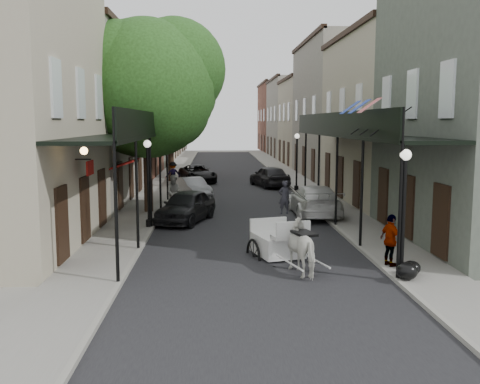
{
  "coord_description": "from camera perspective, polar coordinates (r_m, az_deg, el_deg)",
  "views": [
    {
      "loc": [
        -1.24,
        -16.74,
        4.59
      ],
      "look_at": [
        -0.19,
        5.95,
        1.6
      ],
      "focal_mm": 40.0,
      "sensor_mm": 36.0,
      "label": 1
    }
  ],
  "objects": [
    {
      "name": "lamppost_right_near",
      "position": [
        15.89,
        17.04,
        -2.03
      ],
      "size": [
        0.32,
        0.32,
        3.71
      ],
      "color": "black",
      "rests_on": "sidewalk_right"
    },
    {
      "name": "pedestrian_walking",
      "position": [
        27.79,
        -6.99,
        -0.11
      ],
      "size": [
        0.99,
        0.81,
        1.88
      ],
      "primitive_type": "imported",
      "rotation": [
        0.0,
        0.0,
        0.11
      ],
      "color": "#A7A59D",
      "rests_on": "ground"
    },
    {
      "name": "sidewalk_left",
      "position": [
        37.21,
        -8.44,
        0.42
      ],
      "size": [
        2.2,
        90.0,
        0.12
      ],
      "primitive_type": "cube",
      "color": "gray",
      "rests_on": "ground"
    },
    {
      "name": "ground",
      "position": [
        17.4,
        1.54,
        -7.79
      ],
      "size": [
        140.0,
        140.0,
        0.0
      ],
      "primitive_type": "plane",
      "color": "gray",
      "rests_on": "ground"
    },
    {
      "name": "trash_bags",
      "position": [
        16.29,
        17.56,
        -7.91
      ],
      "size": [
        0.86,
        1.01,
        0.51
      ],
      "color": "black",
      "rests_on": "sidewalk_right"
    },
    {
      "name": "gallery_right",
      "position": [
        24.48,
        11.66,
        6.09
      ],
      "size": [
        2.2,
        18.05,
        4.88
      ],
      "color": "black",
      "rests_on": "sidewalk_right"
    },
    {
      "name": "car_left_far",
      "position": [
        40.95,
        -4.56,
        1.97
      ],
      "size": [
        3.36,
        5.18,
        1.33
      ],
      "primitive_type": "imported",
      "rotation": [
        0.0,
        0.0,
        0.26
      ],
      "color": "black",
      "rests_on": "ground"
    },
    {
      "name": "lamppost_right_far",
      "position": [
        35.24,
        6.07,
        3.32
      ],
      "size": [
        0.32,
        0.32,
        3.71
      ],
      "color": "black",
      "rests_on": "sidewalk_right"
    },
    {
      "name": "sidewalk_right",
      "position": [
        37.54,
        6.93,
        0.51
      ],
      "size": [
        2.2,
        90.0,
        0.12
      ],
      "primitive_type": "cube",
      "color": "gray",
      "rests_on": "ground"
    },
    {
      "name": "tree_near",
      "position": [
        27.15,
        -9.09,
        11.41
      ],
      "size": [
        7.31,
        6.8,
        9.63
      ],
      "color": "#382619",
      "rests_on": "sidewalk_left"
    },
    {
      "name": "pedestrian_sidewalk_left",
      "position": [
        37.66,
        -7.16,
        1.92
      ],
      "size": [
        1.24,
        0.94,
        1.7
      ],
      "primitive_type": "imported",
      "rotation": [
        0.0,
        0.0,
        3.46
      ],
      "color": "gray",
      "rests_on": "sidewalk_left"
    },
    {
      "name": "car_left_near",
      "position": [
        24.73,
        -5.78,
        -1.51
      ],
      "size": [
        3.01,
        4.65,
        1.47
      ],
      "primitive_type": "imported",
      "rotation": [
        0.0,
        0.0,
        -0.32
      ],
      "color": "black",
      "rests_on": "ground"
    },
    {
      "name": "gallery_left",
      "position": [
        23.99,
        -11.23,
        6.07
      ],
      "size": [
        2.2,
        18.05,
        4.88
      ],
      "color": "black",
      "rests_on": "sidewalk_left"
    },
    {
      "name": "horse",
      "position": [
        16.42,
        6.97,
        -5.88
      ],
      "size": [
        1.38,
        2.08,
        1.61
      ],
      "primitive_type": "imported",
      "rotation": [
        0.0,
        0.0,
        3.43
      ],
      "color": "silver",
      "rests_on": "ground"
    },
    {
      "name": "pedestrian_sidewalk_right",
      "position": [
        17.3,
        15.8,
        -4.98
      ],
      "size": [
        0.7,
        1.04,
        1.63
      ],
      "primitive_type": "imported",
      "rotation": [
        0.0,
        0.0,
        1.92
      ],
      "color": "gray",
      "rests_on": "sidewalk_right"
    },
    {
      "name": "car_left_mid",
      "position": [
        32.67,
        -5.03,
        0.46
      ],
      "size": [
        2.54,
        3.9,
        1.22
      ],
      "primitive_type": "imported",
      "rotation": [
        0.0,
        0.0,
        0.37
      ],
      "color": "gray",
      "rests_on": "ground"
    },
    {
      "name": "building_row_left",
      "position": [
        47.32,
        -11.73,
        8.14
      ],
      "size": [
        5.0,
        80.0,
        10.5
      ],
      "primitive_type": "cube",
      "color": "#A29A81",
      "rests_on": "ground"
    },
    {
      "name": "car_right_near",
      "position": [
        26.47,
        7.9,
        -0.9
      ],
      "size": [
        2.13,
        5.23,
        1.52
      ],
      "primitive_type": "imported",
      "rotation": [
        0.0,
        0.0,
        3.14
      ],
      "color": "silver",
      "rests_on": "ground"
    },
    {
      "name": "building_row_right",
      "position": [
        47.77,
        9.32,
        8.19
      ],
      "size": [
        5.0,
        80.0,
        10.5
      ],
      "primitive_type": "cube",
      "color": "gray",
      "rests_on": "ground"
    },
    {
      "name": "car_right_far",
      "position": [
        37.97,
        3.16,
        1.7
      ],
      "size": [
        2.88,
        4.8,
        1.53
      ],
      "primitive_type": "imported",
      "rotation": [
        0.0,
        0.0,
        3.4
      ],
      "color": "black",
      "rests_on": "ground"
    },
    {
      "name": "tree_far",
      "position": [
        41.05,
        -6.95,
        9.18
      ],
      "size": [
        6.45,
        6.0,
        8.61
      ],
      "color": "#382619",
      "rests_on": "sidewalk_left"
    },
    {
      "name": "road",
      "position": [
        37.05,
        -0.72,
        0.38
      ],
      "size": [
        8.0,
        90.0,
        0.01
      ],
      "primitive_type": "cube",
      "color": "black",
      "rests_on": "ground"
    },
    {
      "name": "carriage",
      "position": [
        18.61,
        3.58,
        -3.49
      ],
      "size": [
        2.08,
        2.66,
        2.7
      ],
      "rotation": [
        0.0,
        0.0,
        0.29
      ],
      "color": "black",
      "rests_on": "ground"
    },
    {
      "name": "lamppost_left",
      "position": [
        23.06,
        -9.77,
        1.06
      ],
      "size": [
        0.32,
        0.32,
        3.71
      ],
      "color": "black",
      "rests_on": "sidewalk_left"
    }
  ]
}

